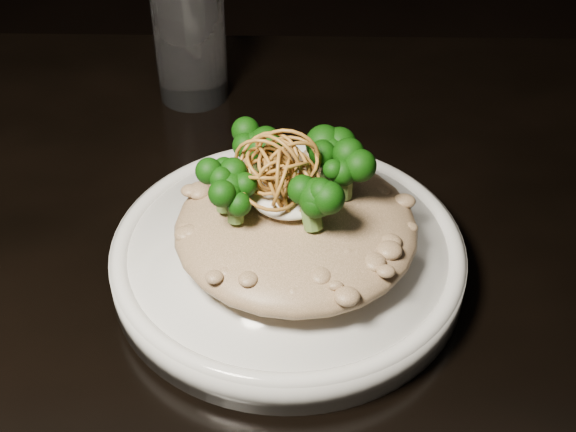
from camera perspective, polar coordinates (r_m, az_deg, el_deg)
The scene contains 7 objects.
table at distance 0.64m, azimuth -0.80°, elevation -11.14°, with size 1.10×0.80×0.75m.
plate at distance 0.59m, azimuth 0.00°, elevation -3.08°, with size 0.26×0.26×0.03m, color silver.
risotto at distance 0.57m, azimuth 0.57°, elevation -0.83°, with size 0.17×0.17×0.04m, color brown.
broccoli at distance 0.55m, azimuth -0.29°, elevation 2.87°, with size 0.12×0.12×0.04m, color black, non-canonical shape.
cheese at distance 0.55m, azimuth 0.11°, elevation 1.61°, with size 0.06×0.06×0.02m, color white.
shallots at distance 0.54m, azimuth -0.51°, elevation 3.48°, with size 0.05×0.05×0.03m, color brown, non-canonical shape.
drinking_glass at distance 0.77m, azimuth -6.97°, elevation 12.26°, with size 0.07×0.07×0.12m, color white.
Camera 1 is at (0.02, -0.40, 1.17)m, focal length 50.00 mm.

